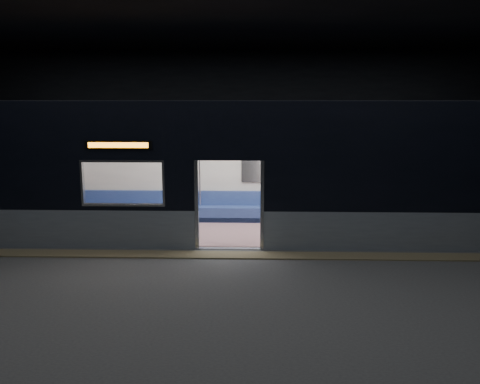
{
  "coord_description": "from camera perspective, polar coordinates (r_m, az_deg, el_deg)",
  "views": [
    {
      "loc": [
        0.59,
        -10.14,
        3.41
      ],
      "look_at": [
        0.2,
        2.3,
        1.1
      ],
      "focal_mm": 38.0,
      "sensor_mm": 36.0,
      "label": 1
    }
  ],
  "objects": [
    {
      "name": "passenger",
      "position": [
        14.01,
        7.33,
        -0.45
      ],
      "size": [
        0.37,
        0.64,
        1.31
      ],
      "rotation": [
        0.0,
        0.0,
        -0.02
      ],
      "color": "black",
      "rests_on": "metro_car"
    },
    {
      "name": "handbag",
      "position": [
        13.82,
        7.22,
        -1.07
      ],
      "size": [
        0.28,
        0.25,
        0.12
      ],
      "primitive_type": "cube",
      "rotation": [
        0.0,
        0.0,
        -0.21
      ],
      "color": "black",
      "rests_on": "passenger"
    },
    {
      "name": "tactile_strip",
      "position": [
        11.23,
        -1.32,
        -7.1
      ],
      "size": [
        22.8,
        0.5,
        0.03
      ],
      "primitive_type": "cube",
      "color": "#8C7F59",
      "rests_on": "station_floor"
    },
    {
      "name": "transit_map",
      "position": [
        14.13,
        2.36,
        2.59
      ],
      "size": [
        0.98,
        0.03,
        0.64
      ],
      "primitive_type": "cube",
      "color": "white",
      "rests_on": "metro_car"
    },
    {
      "name": "station_envelope",
      "position": [
        10.16,
        -1.58,
        11.93
      ],
      "size": [
        24.0,
        14.0,
        5.0
      ],
      "color": "black",
      "rests_on": "station_floor"
    },
    {
      "name": "metro_car",
      "position": [
        12.79,
        -0.88,
        3.47
      ],
      "size": [
        18.0,
        3.04,
        3.35
      ],
      "color": "#8996A4",
      "rests_on": "station_floor"
    },
    {
      "name": "station_floor",
      "position": [
        10.72,
        -1.48,
        -8.09
      ],
      "size": [
        24.0,
        14.0,
        0.01
      ],
      "primitive_type": "cube",
      "color": "#47494C",
      "rests_on": "ground"
    }
  ]
}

